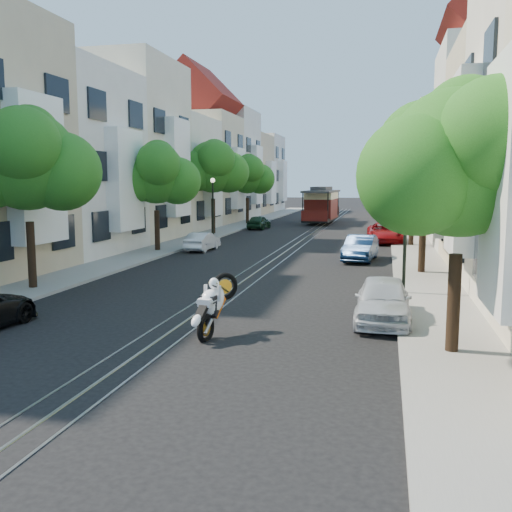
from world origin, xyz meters
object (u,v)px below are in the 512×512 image
Objects in this scene: tree_w_d at (248,175)px; tree_w_c at (214,168)px; tree_e_a at (463,166)px; parked_car_e_mid at (360,248)px; tree_e_c at (414,172)px; sportbike_rider at (213,303)px; tree_e_d at (408,171)px; tree_w_b at (157,175)px; tree_e_b at (427,165)px; parked_car_e_near at (383,300)px; parked_car_w_mid at (202,241)px; parked_car_e_far at (385,233)px; tree_w_a at (28,162)px; lamp_west at (213,199)px; cable_car at (321,204)px; lamp_east at (406,216)px; parked_car_w_far at (259,222)px.

tree_w_c is at bearing -90.00° from tree_w_d.
tree_e_a reaches higher than parked_car_e_mid.
sportbike_rider is at bearing -104.81° from tree_e_c.
parked_car_e_mid is (11.54, -23.11, -3.95)m from tree_w_d.
tree_w_d is at bearing 131.99° from tree_e_c.
tree_w_d is (-14.40, 5.00, -0.27)m from tree_e_d.
tree_w_b is at bearing -90.00° from tree_w_c.
parked_car_e_near is at bearing -100.34° from tree_e_b.
parked_car_w_mid is (2.28, 1.16, -3.86)m from tree_w_b.
tree_e_b is 1.07× the size of tree_w_b.
parked_car_e_far is (12.74, 7.88, -3.73)m from tree_w_b.
parked_car_e_near is (12.74, -2.10, -4.07)m from tree_w_a.
tree_e_b is (0.00, 12.00, 0.34)m from tree_e_a.
lamp_west is at bearing 84.03° from tree_w_b.
tree_e_b is 22.00m from tree_e_d.
parked_car_w_mid is at bearing 80.15° from tree_w_a.
cable_car is at bearing 102.87° from sportbike_rider.
tree_e_b is 0.94× the size of tree_w_c.
tree_e_d is 34.40m from sportbike_rider.
lamp_east is (13.44, -31.98, -1.75)m from tree_w_d.
tree_w_b is at bearing 86.14° from parked_car_w_far.
tree_w_a reaches higher than tree_e_a.
parked_car_e_mid is (-2.86, -7.11, -3.95)m from tree_e_c.
tree_e_d is (0.00, 11.00, 0.27)m from tree_e_c.
parked_car_e_far is at bearing 90.43° from sportbike_rider.
tree_e_d is 1.42× the size of parked_car_e_far.
tree_e_c reaches higher than parked_car_e_mid.
tree_e_d reaches higher than parked_car_e_far.
parked_car_e_near is at bearing -94.72° from tree_e_c.
parked_car_w_far is (1.39, 8.74, -2.25)m from lamp_west.
tree_e_c is 3.50× the size of sportbike_rider.
tree_e_b reaches higher than tree_e_a.
tree_w_d is 34.73m from lamp_east.
tree_e_c is 21.53m from tree_w_d.
lamp_west is at bearing 124.99° from lamp_east.
lamp_west is at bearing 175.98° from parked_car_e_far.
tree_e_c is 23.05m from tree_w_a.
tree_w_a is 1.07× the size of tree_w_b.
parked_car_e_near is (6.10, -39.05, -1.25)m from cable_car.
sportbike_rider reaches higher than parked_car_e_far.
tree_e_d is at bearing 90.00° from tree_e_a.
parked_car_e_mid is (-2.86, 15.89, -3.75)m from tree_e_a.
parked_car_e_near is (-1.66, -31.10, -4.21)m from tree_e_d.
tree_w_a reaches higher than parked_car_e_mid.
tree_e_b reaches higher than parked_car_w_far.
tree_w_d reaches higher than parked_car_e_far.
tree_e_d reaches higher than tree_w_a.
tree_w_c is 7.63m from parked_car_w_far.
parked_car_e_far reaches higher than parked_car_w_far.
parked_car_e_far is (0.00, 21.98, 0.01)m from parked_car_e_near.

